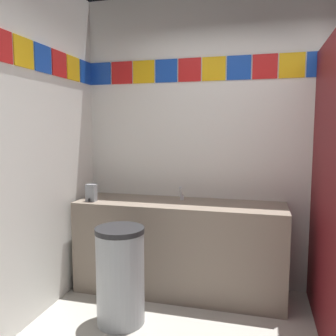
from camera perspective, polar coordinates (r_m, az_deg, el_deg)
wall_back at (r=3.40m, az=17.17°, el=4.09°), size 3.71×0.09×2.81m
vanity_counter at (r=3.34m, az=1.84°, el=-12.71°), size 1.92×0.55×0.85m
faucet_center at (r=3.31m, az=2.22°, el=-4.43°), size 0.04×0.10×0.14m
soap_dispenser at (r=3.35m, az=-12.43°, el=-3.98°), size 0.09×0.09×0.16m
trash_bin at (r=2.89m, az=-7.80°, el=-16.97°), size 0.38×0.38×0.77m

